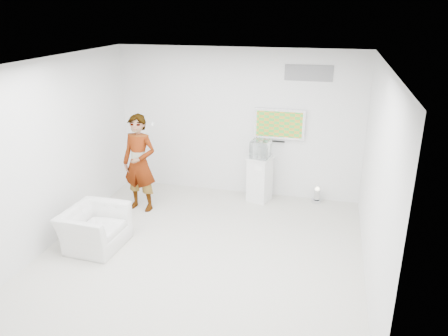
{
  "coord_description": "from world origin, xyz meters",
  "views": [
    {
      "loc": [
        1.82,
        -5.92,
        3.72
      ],
      "look_at": [
        0.19,
        0.6,
        1.23
      ],
      "focal_mm": 35.0,
      "sensor_mm": 36.0,
      "label": 1
    }
  ],
  "objects_px": {
    "tv": "(279,124)",
    "floor_uplight": "(317,195)",
    "person": "(139,163)",
    "armchair": "(95,228)",
    "pedestal": "(260,179)"
  },
  "relations": [
    {
      "from": "floor_uplight",
      "to": "person",
      "type": "bearing_deg",
      "value": -161.45
    },
    {
      "from": "tv",
      "to": "floor_uplight",
      "type": "distance_m",
      "value": 1.63
    },
    {
      "from": "pedestal",
      "to": "floor_uplight",
      "type": "xyz_separation_m",
      "value": [
        1.15,
        0.16,
        -0.3
      ]
    },
    {
      "from": "armchair",
      "to": "pedestal",
      "type": "distance_m",
      "value": 3.37
    },
    {
      "from": "tv",
      "to": "person",
      "type": "relative_size",
      "value": 0.53
    },
    {
      "from": "tv",
      "to": "armchair",
      "type": "xyz_separation_m",
      "value": [
        -2.62,
        -2.74,
        -1.22
      ]
    },
    {
      "from": "person",
      "to": "armchair",
      "type": "bearing_deg",
      "value": -88.17
    },
    {
      "from": "tv",
      "to": "person",
      "type": "bearing_deg",
      "value": -153.55
    },
    {
      "from": "person",
      "to": "floor_uplight",
      "type": "xyz_separation_m",
      "value": [
        3.3,
        1.11,
        -0.78
      ]
    },
    {
      "from": "tv",
      "to": "pedestal",
      "type": "xyz_separation_m",
      "value": [
        -0.32,
        -0.28,
        -1.09
      ]
    },
    {
      "from": "tv",
      "to": "armchair",
      "type": "bearing_deg",
      "value": -133.79
    },
    {
      "from": "person",
      "to": "pedestal",
      "type": "xyz_separation_m",
      "value": [
        2.15,
        0.95,
        -0.48
      ]
    },
    {
      "from": "person",
      "to": "pedestal",
      "type": "bearing_deg",
      "value": 31.49
    },
    {
      "from": "person",
      "to": "pedestal",
      "type": "height_order",
      "value": "person"
    },
    {
      "from": "person",
      "to": "pedestal",
      "type": "relative_size",
      "value": 2.04
    }
  ]
}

